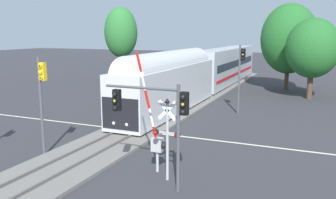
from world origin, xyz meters
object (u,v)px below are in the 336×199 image
crossing_signal_mast (167,131)px  elm_centre_background (289,39)px  traffic_signal_far_side (241,68)px  traffic_signal_median (42,91)px  crossing_gate_near (156,135)px  oak_far_right (313,48)px  traffic_signal_near_right (156,111)px  pine_left_background (121,33)px  commuter_train (205,71)px

crossing_signal_mast → elm_centre_background: bearing=85.1°
traffic_signal_far_side → traffic_signal_median: bearing=-117.5°
crossing_gate_near → oak_far_right: size_ratio=0.71×
traffic_signal_median → traffic_signal_far_side: traffic_signal_far_side is taller
crossing_gate_near → traffic_signal_near_right: bearing=-64.2°
pine_left_background → traffic_signal_median: bearing=-67.5°
oak_far_right → traffic_signal_far_side: bearing=-118.1°
traffic_signal_near_right → oak_far_right: oak_far_right is taller
crossing_gate_near → oak_far_right: bearing=75.4°
crossing_signal_mast → traffic_signal_near_right: 1.51m
commuter_train → crossing_gate_near: size_ratio=6.69×
traffic_signal_median → pine_left_background: 31.90m
traffic_signal_near_right → pine_left_background: (-19.81, 30.63, 3.40)m
crossing_signal_mast → traffic_signal_median: bearing=177.4°
oak_far_right → pine_left_background: size_ratio=0.81×
elm_centre_background → pine_left_background: bearing=-176.0°
crossing_gate_near → traffic_signal_median: crossing_gate_near is taller
pine_left_background → commuter_train: bearing=-21.8°
elm_centre_background → oak_far_right: 6.29m
commuter_train → traffic_signal_far_side: 10.23m
traffic_signal_far_side → elm_centre_background: 15.98m
crossing_gate_near → elm_centre_background: (3.65, 30.46, 4.33)m
traffic_signal_near_right → commuter_train: bearing=102.5°
traffic_signal_median → traffic_signal_far_side: bearing=62.5°
traffic_signal_far_side → crossing_gate_near: bearing=-94.3°
traffic_signal_median → traffic_signal_far_side: size_ratio=0.95×
oak_far_right → commuter_train: bearing=-171.1°
crossing_signal_mast → traffic_signal_median: size_ratio=0.71×
commuter_train → crossing_gate_near: 23.66m
crossing_signal_mast → oak_far_right: (5.55, 25.70, 2.95)m
crossing_gate_near → elm_centre_background: bearing=83.2°
commuter_train → elm_centre_background: 11.60m
traffic_signal_near_right → traffic_signal_far_side: traffic_signal_far_side is taller
crossing_gate_near → traffic_signal_median: (-6.81, -0.43, 1.87)m
oak_far_right → traffic_signal_median: bearing=-117.7°
crossing_signal_mast → elm_centre_background: elm_centre_background is taller
elm_centre_background → pine_left_background: 22.68m
traffic_signal_far_side → pine_left_background: (-20.09, 14.04, 3.01)m
crossing_gate_near → crossing_signal_mast: crossing_gate_near is taller
commuter_train → crossing_signal_mast: 24.61m
traffic_signal_near_right → crossing_gate_near: bearing=115.8°
traffic_signal_far_side → pine_left_background: pine_left_background is taller
traffic_signal_median → pine_left_background: (-12.15, 29.32, 3.20)m
crossing_signal_mast → traffic_signal_median: (-7.76, 0.35, 1.36)m
commuter_train → elm_centre_background: elm_centre_background is taller
oak_far_right → elm_centre_background: bearing=117.3°
pine_left_background → traffic_signal_near_right: bearing=-57.1°
traffic_signal_far_side → crossing_signal_mast: bearing=-90.6°
traffic_signal_far_side → elm_centre_background: bearing=80.8°
traffic_signal_near_right → elm_centre_background: bearing=85.0°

